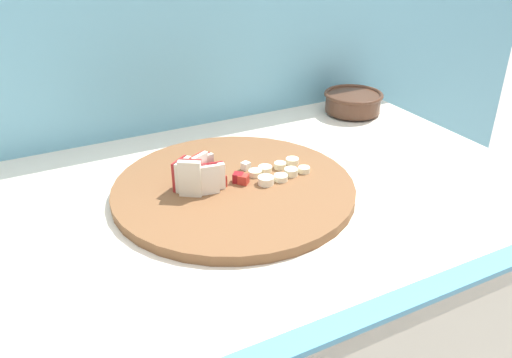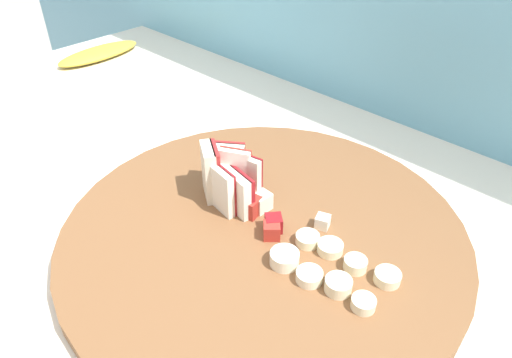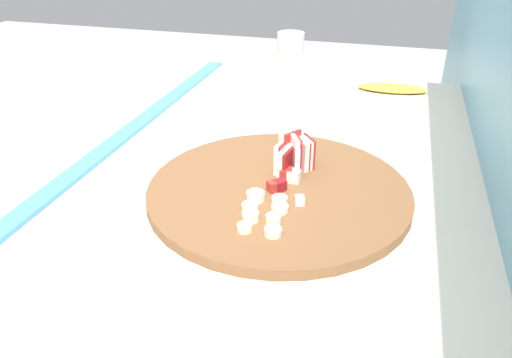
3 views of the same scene
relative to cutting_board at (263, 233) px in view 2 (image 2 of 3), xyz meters
The scene contains 6 objects.
tile_backsplash 0.42m from the cutting_board, 101.06° to the left, with size 2.40×0.04×1.49m, color #6BADC6.
cutting_board is the anchor object (origin of this frame).
apple_wedge_fan 0.08m from the cutting_board, behind, with size 0.09×0.07×0.07m.
apple_dice_pile 0.02m from the cutting_board, 117.38° to the left, with size 0.09×0.07×0.02m.
banana_slice_rows 0.09m from the cutting_board, ahead, with size 0.11×0.08×0.01m.
banana_peel 0.63m from the cutting_board, 165.19° to the left, with size 0.18×0.07×0.02m, color gold.
Camera 2 is at (0.33, -0.26, 1.30)m, focal length 32.96 mm.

